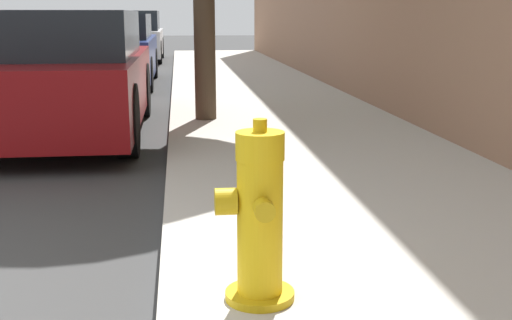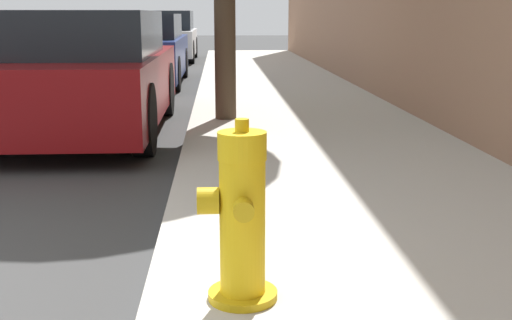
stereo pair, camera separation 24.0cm
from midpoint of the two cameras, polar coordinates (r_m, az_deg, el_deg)
The scene contains 5 objects.
sidewalk_slab at distance 3.09m, azimuth 16.05°, elevation -12.50°, with size 2.78×40.00×0.13m.
fire_hydrant at distance 2.78m, azimuth -2.25°, elevation -5.32°, with size 0.35×0.36×0.81m.
parked_car_near at distance 7.63m, azimuth -17.56°, elevation 7.20°, with size 1.76×4.21×1.40m.
parked_car_mid at distance 12.96m, azimuth -13.34°, elevation 9.44°, with size 1.70×4.33×1.37m.
parked_car_far at distance 19.53m, azimuth -11.44°, elevation 10.66°, with size 1.85×4.09×1.45m.
Camera 1 is at (1.86, -2.55, 1.36)m, focal length 45.00 mm.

